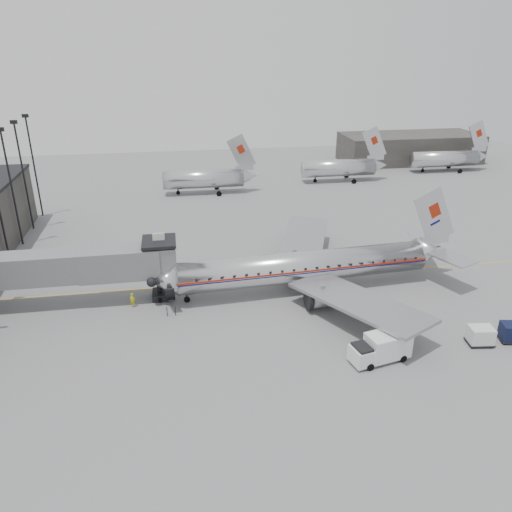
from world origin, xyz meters
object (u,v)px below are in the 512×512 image
(service_van, at_px, (381,347))
(baggage_cart_white, at_px, (481,335))
(ramp_worker, at_px, (133,300))
(airliner, at_px, (310,266))

(service_van, relative_size, baggage_cart_white, 2.32)
(baggage_cart_white, bearing_deg, ramp_worker, 166.29)
(service_van, bearing_deg, airliner, 87.90)
(baggage_cart_white, height_order, ramp_worker, baggage_cart_white)
(service_van, xyz_separation_m, baggage_cart_white, (9.72, 0.85, -0.37))
(service_van, height_order, ramp_worker, service_van)
(airliner, height_order, service_van, airliner)
(airliner, distance_m, ramp_worker, 18.80)
(airliner, xyz_separation_m, ramp_worker, (-18.67, -1.01, -1.93))
(service_van, height_order, baggage_cart_white, service_van)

